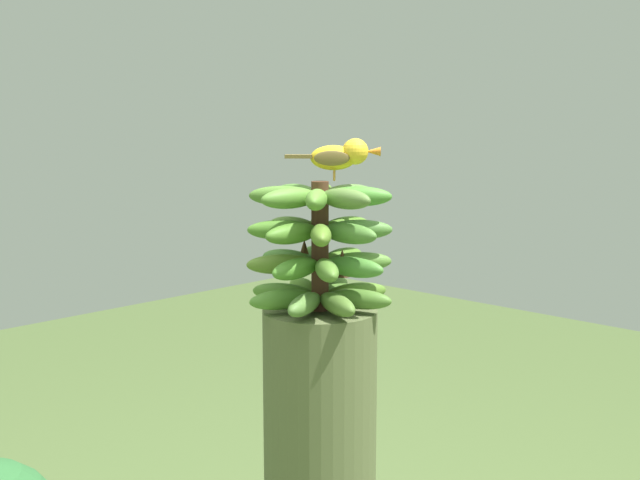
% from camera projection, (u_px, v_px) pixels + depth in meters
% --- Properties ---
extents(banana_bunch, '(0.32, 0.32, 0.28)m').
position_uv_depth(banana_bunch, '(320.00, 247.00, 1.68)').
color(banana_bunch, '#4C2D1E').
rests_on(banana_bunch, banana_tree).
extents(perched_bird, '(0.17, 0.15, 0.09)m').
position_uv_depth(perched_bird, '(342.00, 155.00, 1.68)').
color(perched_bird, '#C68933').
rests_on(perched_bird, banana_bunch).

